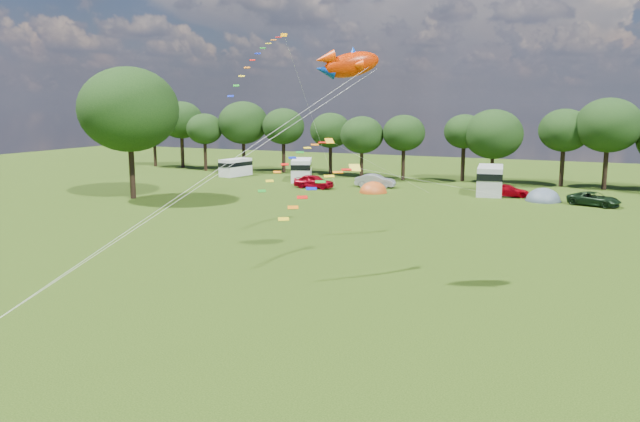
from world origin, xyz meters
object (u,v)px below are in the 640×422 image
at_px(car_a, 314,181).
at_px(car_c, 508,191).
at_px(campervan_a, 236,167).
at_px(campervan_b, 302,169).
at_px(campervan_c, 490,179).
at_px(big_tree, 129,110).
at_px(tent_orange, 373,192).
at_px(car_b, 375,181).
at_px(fish_kite, 347,64).
at_px(car_d, 594,199).
at_px(tent_greyblue, 543,201).

xyz_separation_m(car_a, car_c, (21.27, 2.36, -0.15)).
bearing_deg(campervan_a, car_a, -105.55).
xyz_separation_m(campervan_b, campervan_c, (23.51, -2.17, 0.15)).
xyz_separation_m(big_tree, campervan_a, (-0.85, 21.29, -7.78)).
height_order(car_c, campervan_b, campervan_b).
height_order(car_a, tent_orange, car_a).
bearing_deg(car_c, car_b, 75.98).
bearing_deg(campervan_b, car_c, -120.17).
xyz_separation_m(car_a, fish_kite, (17.04, -32.89, 10.95)).
height_order(car_d, tent_orange, car_d).
relative_size(campervan_a, tent_orange, 1.47).
relative_size(car_c, campervan_b, 0.70).
bearing_deg(campervan_b, fish_kite, -173.75).
bearing_deg(car_a, campervan_c, -78.77).
bearing_deg(campervan_b, big_tree, 132.17).
relative_size(car_a, car_c, 1.11).
relative_size(car_a, car_b, 1.09).
relative_size(car_a, campervan_a, 0.95).
bearing_deg(car_c, campervan_b, 73.29).
bearing_deg(tent_orange, campervan_a, 161.74).
height_order(car_b, car_d, car_b).
relative_size(car_d, tent_greyblue, 1.27).
bearing_deg(big_tree, tent_greyblue, 21.59).
bearing_deg(big_tree, campervan_a, 92.28).
relative_size(big_tree, fish_kite, 3.69).
relative_size(car_d, tent_orange, 1.44).
distance_m(campervan_a, tent_orange, 23.24).
bearing_deg(car_d, car_a, 107.46).
bearing_deg(tent_orange, fish_kite, -73.42).
bearing_deg(campervan_c, car_d, -118.23).
relative_size(car_a, campervan_b, 0.78).
bearing_deg(car_b, campervan_b, 72.84).
xyz_separation_m(car_b, tent_greyblue, (18.72, -2.81, -0.74)).
xyz_separation_m(car_a, campervan_b, (-4.31, 5.72, 0.68)).
relative_size(big_tree, car_c, 3.13).
distance_m(big_tree, car_d, 46.38).
distance_m(car_a, campervan_b, 7.20).
xyz_separation_m(car_b, campervan_b, (-10.49, 2.09, 0.71)).
bearing_deg(car_c, campervan_c, 50.82).
xyz_separation_m(big_tree, campervan_b, (9.49, 20.22, -7.55)).
xyz_separation_m(car_d, tent_orange, (-22.17, -0.16, -0.64)).
relative_size(campervan_b, campervan_c, 0.94).
xyz_separation_m(car_b, car_d, (23.39, -3.95, -0.10)).
distance_m(campervan_a, campervan_c, 34.00).
relative_size(car_b, campervan_a, 0.87).
bearing_deg(campervan_a, campervan_c, -86.14).
xyz_separation_m(big_tree, tent_orange, (21.19, 14.01, -9.00)).
height_order(car_a, tent_greyblue, car_a).
xyz_separation_m(car_c, car_d, (8.30, -2.69, 0.02)).
relative_size(campervan_a, campervan_b, 0.82).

